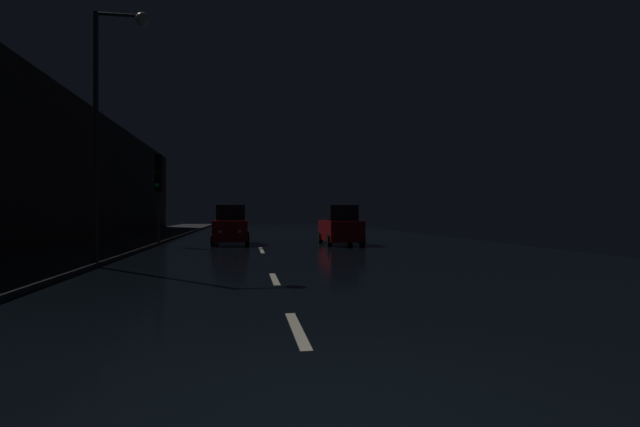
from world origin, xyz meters
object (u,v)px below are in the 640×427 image
traffic_light_far_left (159,180)px  car_approaching_headlights (231,226)px  car_parked_right_far (340,227)px  streetlamp_overhead (110,100)px

traffic_light_far_left → car_approaching_headlights: size_ratio=1.12×
car_parked_right_far → car_approaching_headlights: bearing=78.5°
car_approaching_headlights → car_parked_right_far: (5.85, -1.19, -0.01)m
traffic_light_far_left → car_parked_right_far: (9.50, -0.31, -2.45)m
traffic_light_far_left → car_parked_right_far: 9.82m
streetlamp_overhead → traffic_light_far_left: bearing=91.3°
car_parked_right_far → streetlamp_overhead: bearing=135.5°
car_approaching_headlights → streetlamp_overhead: bearing=-17.9°
car_approaching_headlights → car_parked_right_far: bearing=78.5°
traffic_light_far_left → streetlamp_overhead: bearing=11.1°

